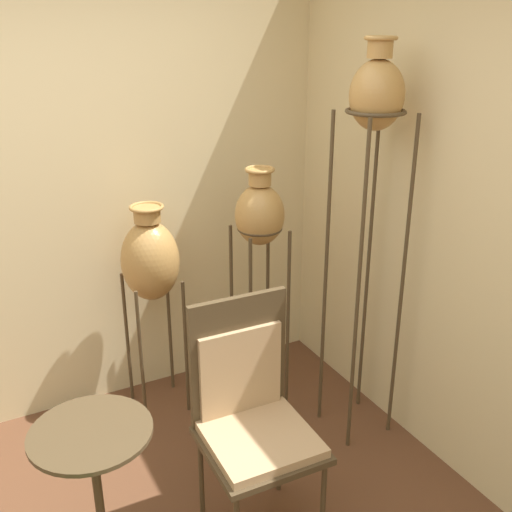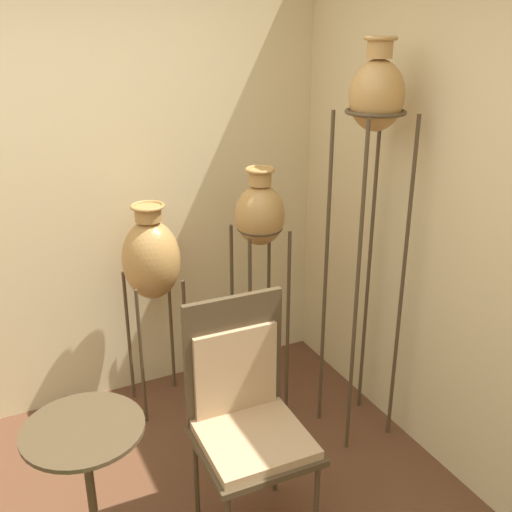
# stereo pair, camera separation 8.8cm
# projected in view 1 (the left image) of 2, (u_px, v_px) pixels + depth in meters

# --- Properties ---
(wall_back) EXTENTS (7.44, 0.06, 2.70)m
(wall_back) POSITION_uv_depth(u_px,v_px,m) (27.00, 191.00, 3.17)
(wall_back) COLOR beige
(wall_back) RESTS_ON ground_plane
(vase_stand_tall) EXTENTS (0.30, 0.30, 2.13)m
(vase_stand_tall) POSITION_uv_depth(u_px,v_px,m) (375.00, 114.00, 2.84)
(vase_stand_tall) COLOR #473823
(vase_stand_tall) RESTS_ON ground_plane
(vase_stand_medium) EXTENTS (0.27, 0.27, 1.48)m
(vase_stand_medium) POSITION_uv_depth(u_px,v_px,m) (260.00, 221.00, 3.21)
(vase_stand_medium) COLOR #473823
(vase_stand_medium) RESTS_ON ground_plane
(vase_stand_short) EXTENTS (0.32, 0.32, 1.27)m
(vase_stand_short) POSITION_uv_depth(u_px,v_px,m) (150.00, 261.00, 3.32)
(vase_stand_short) COLOR #473823
(vase_stand_short) RESTS_ON ground_plane
(chair) EXTENTS (0.50, 0.49, 1.10)m
(chair) POSITION_uv_depth(u_px,v_px,m) (251.00, 408.00, 2.61)
(chair) COLOR #473823
(chair) RESTS_ON ground_plane
(side_table) EXTENTS (0.47, 0.47, 0.77)m
(side_table) POSITION_uv_depth(u_px,v_px,m) (96.00, 476.00, 2.32)
(side_table) COLOR #473823
(side_table) RESTS_ON ground_plane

